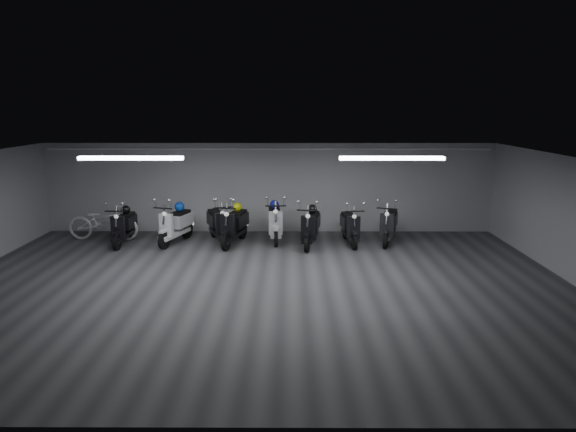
{
  "coord_description": "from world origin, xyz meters",
  "views": [
    {
      "loc": [
        0.66,
        -10.51,
        3.9
      ],
      "look_at": [
        0.61,
        2.5,
        1.05
      ],
      "focal_mm": 31.24,
      "sensor_mm": 36.0,
      "label": 1
    }
  ],
  "objects_px": {
    "scooter_8": "(350,221)",
    "helmet_2": "(312,209)",
    "scooter_2": "(175,219)",
    "scooter_5": "(234,220)",
    "scooter_6": "(275,217)",
    "helmet_0": "(274,205)",
    "scooter_0": "(123,221)",
    "bicycle": "(103,218)",
    "scooter_7": "(311,221)",
    "scooter_3": "(218,218)",
    "helmet_3": "(179,207)",
    "helmet_4": "(237,207)",
    "scooter_9": "(389,219)",
    "helmet_1": "(126,210)"
  },
  "relations": [
    {
      "from": "scooter_7",
      "to": "helmet_1",
      "type": "bearing_deg",
      "value": -173.4
    },
    {
      "from": "helmet_0",
      "to": "scooter_9",
      "type": "bearing_deg",
      "value": -8.69
    },
    {
      "from": "scooter_2",
      "to": "helmet_0",
      "type": "height_order",
      "value": "scooter_2"
    },
    {
      "from": "scooter_2",
      "to": "helmet_4",
      "type": "relative_size",
      "value": 7.32
    },
    {
      "from": "helmet_1",
      "to": "helmet_4",
      "type": "xyz_separation_m",
      "value": [
        3.24,
        0.01,
        0.07
      ]
    },
    {
      "from": "scooter_8",
      "to": "scooter_6",
      "type": "bearing_deg",
      "value": 165.65
    },
    {
      "from": "scooter_2",
      "to": "helmet_4",
      "type": "bearing_deg",
      "value": 22.38
    },
    {
      "from": "scooter_0",
      "to": "scooter_2",
      "type": "xyz_separation_m",
      "value": [
        1.46,
        0.12,
        0.04
      ]
    },
    {
      "from": "helmet_3",
      "to": "helmet_4",
      "type": "relative_size",
      "value": 1.09
    },
    {
      "from": "helmet_3",
      "to": "scooter_0",
      "type": "bearing_deg",
      "value": -166.26
    },
    {
      "from": "scooter_5",
      "to": "scooter_8",
      "type": "height_order",
      "value": "scooter_5"
    },
    {
      "from": "scooter_7",
      "to": "helmet_4",
      "type": "distance_m",
      "value": 2.18
    },
    {
      "from": "scooter_0",
      "to": "helmet_4",
      "type": "relative_size",
      "value": 6.94
    },
    {
      "from": "scooter_2",
      "to": "scooter_7",
      "type": "distance_m",
      "value": 3.91
    },
    {
      "from": "scooter_6",
      "to": "scooter_2",
      "type": "bearing_deg",
      "value": -178.07
    },
    {
      "from": "scooter_2",
      "to": "scooter_7",
      "type": "bearing_deg",
      "value": 13.95
    },
    {
      "from": "scooter_6",
      "to": "helmet_3",
      "type": "xyz_separation_m",
      "value": [
        -2.79,
        -0.04,
        0.31
      ]
    },
    {
      "from": "helmet_0",
      "to": "helmet_2",
      "type": "xyz_separation_m",
      "value": [
        1.1,
        -0.57,
        -0.01
      ]
    },
    {
      "from": "scooter_7",
      "to": "helmet_0",
      "type": "bearing_deg",
      "value": 152.47
    },
    {
      "from": "scooter_2",
      "to": "helmet_0",
      "type": "relative_size",
      "value": 7.16
    },
    {
      "from": "scooter_3",
      "to": "scooter_5",
      "type": "height_order",
      "value": "scooter_5"
    },
    {
      "from": "helmet_2",
      "to": "helmet_4",
      "type": "xyz_separation_m",
      "value": [
        -2.17,
        0.14,
        0.02
      ]
    },
    {
      "from": "scooter_2",
      "to": "helmet_3",
      "type": "bearing_deg",
      "value": 90.0
    },
    {
      "from": "helmet_3",
      "to": "helmet_4",
      "type": "bearing_deg",
      "value": -3.81
    },
    {
      "from": "scooter_0",
      "to": "scooter_3",
      "type": "height_order",
      "value": "scooter_3"
    },
    {
      "from": "bicycle",
      "to": "helmet_4",
      "type": "height_order",
      "value": "bicycle"
    },
    {
      "from": "scooter_6",
      "to": "helmet_0",
      "type": "xyz_separation_m",
      "value": [
        -0.02,
        0.27,
        0.31
      ]
    },
    {
      "from": "scooter_0",
      "to": "bicycle",
      "type": "xyz_separation_m",
      "value": [
        -0.78,
        0.5,
        -0.01
      ]
    },
    {
      "from": "scooter_0",
      "to": "scooter_6",
      "type": "height_order",
      "value": "scooter_6"
    },
    {
      "from": "scooter_5",
      "to": "helmet_2",
      "type": "bearing_deg",
      "value": 17.79
    },
    {
      "from": "scooter_8",
      "to": "scooter_9",
      "type": "xyz_separation_m",
      "value": [
        1.14,
        0.11,
        0.03
      ]
    },
    {
      "from": "scooter_8",
      "to": "helmet_0",
      "type": "height_order",
      "value": "scooter_8"
    },
    {
      "from": "scooter_9",
      "to": "bicycle",
      "type": "xyz_separation_m",
      "value": [
        -8.43,
        0.32,
        -0.03
      ]
    },
    {
      "from": "helmet_1",
      "to": "helmet_2",
      "type": "xyz_separation_m",
      "value": [
        5.41,
        -0.13,
        0.05
      ]
    },
    {
      "from": "scooter_8",
      "to": "scooter_2",
      "type": "bearing_deg",
      "value": 174.22
    },
    {
      "from": "scooter_6",
      "to": "bicycle",
      "type": "bearing_deg",
      "value": 175.05
    },
    {
      "from": "scooter_7",
      "to": "helmet_4",
      "type": "relative_size",
      "value": 7.33
    },
    {
      "from": "helmet_3",
      "to": "scooter_9",
      "type": "bearing_deg",
      "value": -1.83
    },
    {
      "from": "scooter_5",
      "to": "scooter_9",
      "type": "relative_size",
      "value": 1.04
    },
    {
      "from": "scooter_2",
      "to": "helmet_2",
      "type": "distance_m",
      "value": 3.97
    },
    {
      "from": "scooter_3",
      "to": "scooter_6",
      "type": "distance_m",
      "value": 1.66
    },
    {
      "from": "helmet_2",
      "to": "helmet_4",
      "type": "relative_size",
      "value": 1.01
    },
    {
      "from": "scooter_7",
      "to": "helmet_4",
      "type": "height_order",
      "value": "scooter_7"
    },
    {
      "from": "scooter_7",
      "to": "helmet_4",
      "type": "xyz_separation_m",
      "value": [
        -2.12,
        0.41,
        0.33
      ]
    },
    {
      "from": "scooter_6",
      "to": "scooter_7",
      "type": "distance_m",
      "value": 1.18
    },
    {
      "from": "helmet_3",
      "to": "helmet_4",
      "type": "xyz_separation_m",
      "value": [
        1.7,
        -0.11,
        0.01
      ]
    },
    {
      "from": "scooter_7",
      "to": "helmet_1",
      "type": "xyz_separation_m",
      "value": [
        -5.36,
        0.4,
        0.25
      ]
    },
    {
      "from": "scooter_3",
      "to": "scooter_5",
      "type": "relative_size",
      "value": 0.97
    },
    {
      "from": "scooter_8",
      "to": "helmet_2",
      "type": "relative_size",
      "value": 6.83
    },
    {
      "from": "scooter_2",
      "to": "scooter_5",
      "type": "xyz_separation_m",
      "value": [
        1.72,
        -0.12,
        0.02
      ]
    }
  ]
}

